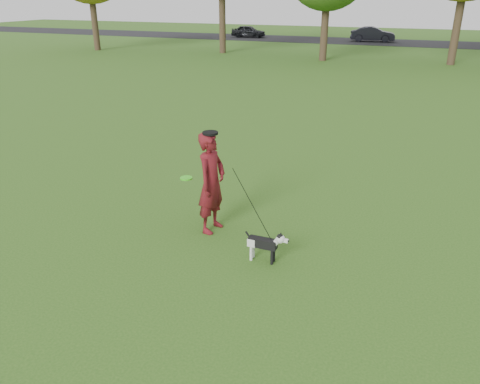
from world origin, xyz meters
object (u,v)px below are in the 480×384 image
at_px(man, 211,183).
at_px(dog, 266,243).
at_px(car_left, 249,31).
at_px(car_mid, 373,34).

xyz_separation_m(man, dog, (1.33, -0.74, -0.61)).
height_order(car_left, car_mid, car_mid).
xyz_separation_m(dog, car_left, (-15.55, 40.22, 0.25)).
xyz_separation_m(man, car_mid, (-1.94, 39.48, -0.29)).
bearing_deg(car_mid, man, 176.61).
relative_size(dog, car_left, 0.23).
bearing_deg(man, car_left, 25.40).
bearing_deg(dog, car_mid, 94.64).
distance_m(dog, car_mid, 40.35).
bearing_deg(car_left, man, -162.47).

